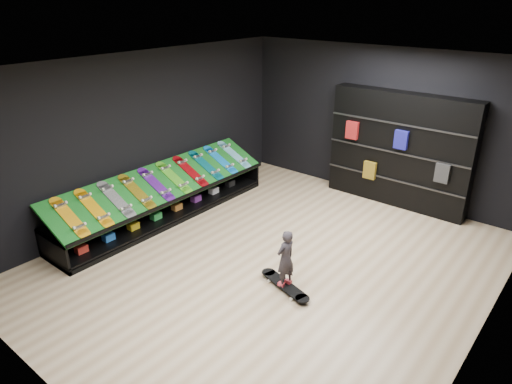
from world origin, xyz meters
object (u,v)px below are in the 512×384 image
Objects in this scene: back_shelving at (399,150)px; child at (285,269)px; floor_skateboard at (285,286)px; display_rack at (165,204)px.

child is (0.04, -3.79, -0.76)m from back_shelving.
floor_skateboard is (0.04, -3.79, -1.06)m from back_shelving.
child is at bearing -89.35° from back_shelving.
back_shelving is 3.94m from floor_skateboard.
back_shelving reaches higher than child.
back_shelving is 2.83× the size of floor_skateboard.
display_rack is at bearing -172.85° from floor_skateboard.
back_shelving is 3.87m from child.
display_rack is at bearing -90.36° from child.
back_shelving is at bearing -171.15° from child.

